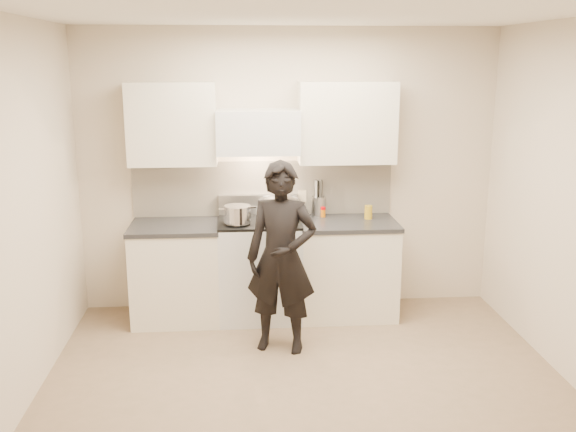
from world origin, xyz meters
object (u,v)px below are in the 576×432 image
at_px(stove, 260,268).
at_px(wok, 280,205).
at_px(counter_right, 347,268).
at_px(person, 282,258).
at_px(utensil_crock, 318,205).

relative_size(stove, wok, 1.99).
bearing_deg(counter_right, stove, -180.00).
bearing_deg(person, stove, 117.64).
distance_m(stove, counter_right, 0.83).
height_order(counter_right, person, person).
bearing_deg(stove, wok, 26.72).
relative_size(counter_right, person, 0.57).
height_order(utensil_crock, person, person).
xyz_separation_m(stove, counter_right, (0.83, 0.00, -0.01)).
height_order(stove, person, person).
xyz_separation_m(wok, utensil_crock, (0.38, 0.14, -0.04)).
xyz_separation_m(counter_right, person, (-0.67, -0.73, 0.34)).
distance_m(wok, person, 0.87).
height_order(counter_right, wok, wok).
relative_size(stove, utensil_crock, 2.74).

